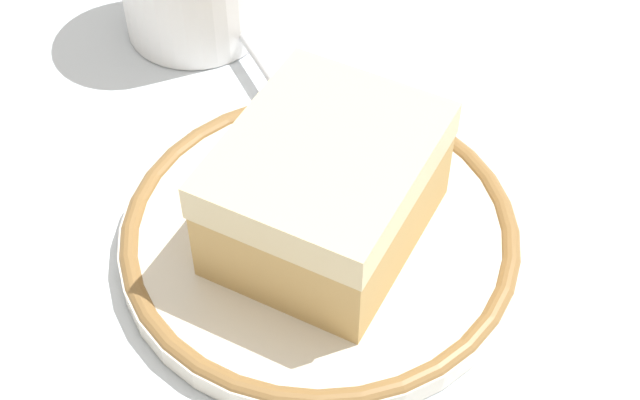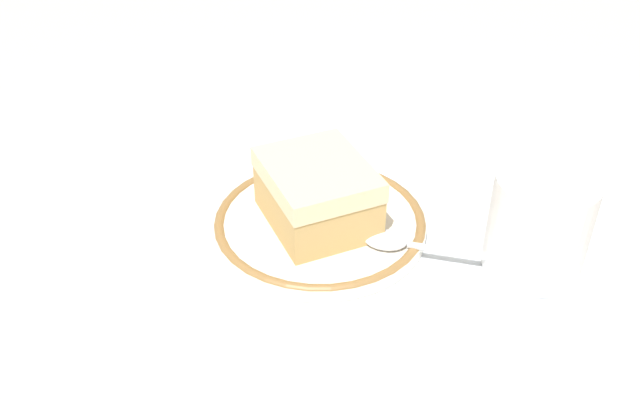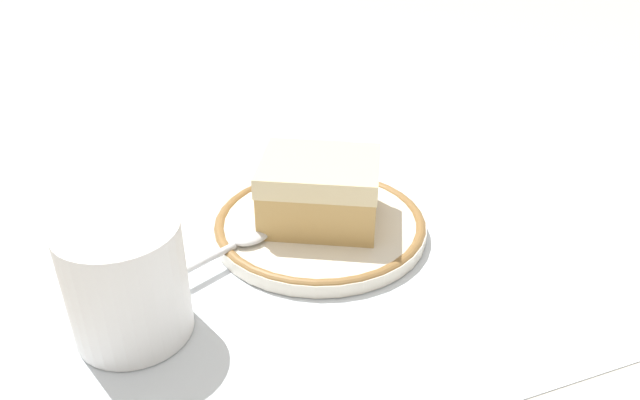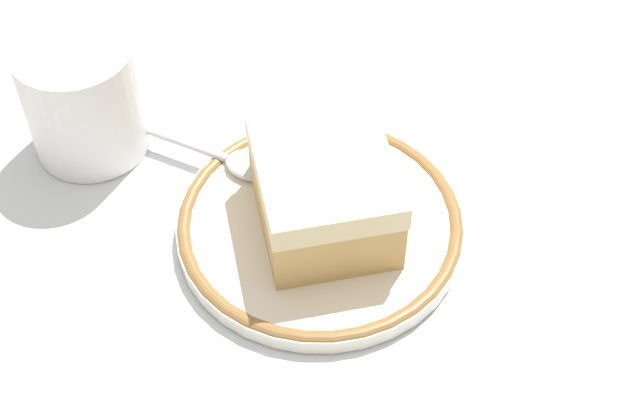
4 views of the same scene
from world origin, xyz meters
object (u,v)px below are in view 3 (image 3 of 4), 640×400
object	(u,v)px
plate	(320,224)
spoon	(231,246)
cake_slice	(320,190)
cup	(128,288)

from	to	relation	value
plate	spoon	size ratio (longest dim) A/B	1.34
plate	cake_slice	world-z (taller)	cake_slice
cake_slice	cup	xyz separation A→B (m)	(0.16, 0.07, -0.00)
plate	cake_slice	xyz separation A→B (m)	(-0.00, -0.00, 0.03)
plate	cup	xyz separation A→B (m)	(0.16, 0.07, 0.03)
cake_slice	spoon	xyz separation A→B (m)	(0.08, 0.02, -0.02)
spoon	cup	xyz separation A→B (m)	(0.08, 0.05, 0.02)
cake_slice	plate	bearing A→B (deg)	69.64
spoon	plate	bearing A→B (deg)	-168.16
plate	spoon	xyz separation A→B (m)	(0.08, 0.02, 0.01)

